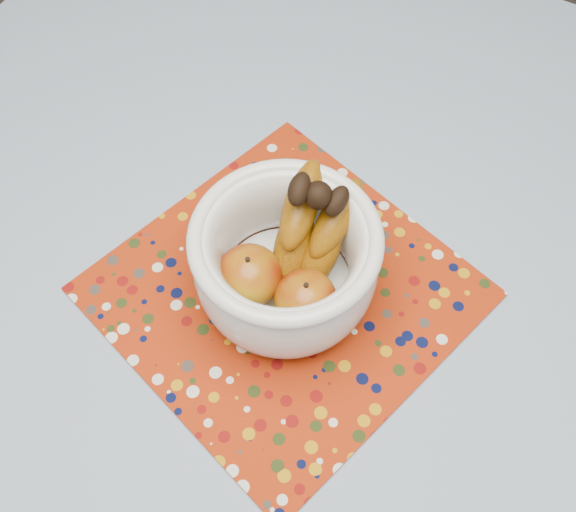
{
  "coord_description": "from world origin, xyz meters",
  "views": [
    {
      "loc": [
        0.12,
        -0.27,
        1.42
      ],
      "look_at": [
        -0.05,
        0.04,
        0.83
      ],
      "focal_mm": 42.0,
      "sensor_mm": 36.0,
      "label": 1
    }
  ],
  "objects": [
    {
      "name": "table",
      "position": [
        0.0,
        0.0,
        0.67
      ],
      "size": [
        1.2,
        1.2,
        0.75
      ],
      "color": "brown",
      "rests_on": "ground"
    },
    {
      "name": "tablecloth",
      "position": [
        0.0,
        0.0,
        0.76
      ],
      "size": [
        1.32,
        1.32,
        0.01
      ],
      "primitive_type": "cube",
      "color": "#617CA3",
      "rests_on": "table"
    },
    {
      "name": "fruit_bowl",
      "position": [
        -0.05,
        0.04,
        0.83
      ],
      "size": [
        0.19,
        0.2,
        0.15
      ],
      "color": "silver",
      "rests_on": "placemat"
    },
    {
      "name": "placemat",
      "position": [
        -0.06,
        0.03,
        0.76
      ],
      "size": [
        0.43,
        0.43,
        0.0
      ],
      "primitive_type": "cube",
      "rotation": [
        0.0,
        0.0,
        -0.28
      ],
      "color": "#912207",
      "rests_on": "tablecloth"
    }
  ]
}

